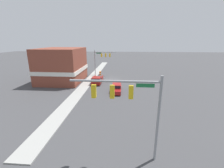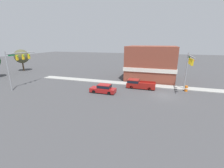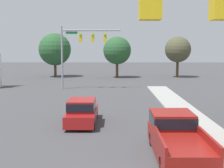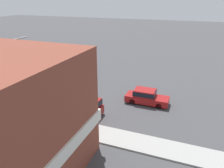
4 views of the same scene
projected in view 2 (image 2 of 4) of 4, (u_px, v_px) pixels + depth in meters
ground_plane at (164, 96)px, 26.66m from camera, size 200.00×200.00×0.00m
sidewalk_curb at (163, 87)px, 31.87m from camera, size 2.40×60.00×0.14m
near_signal_assembly at (189, 64)px, 27.13m from camera, size 6.13×0.49×7.31m
far_signal_assembly at (18, 61)px, 30.07m from camera, size 7.19×0.49×7.57m
car_lead at (103, 88)px, 27.93m from camera, size 1.82×4.81×1.65m
pickup_truck_parked at (138, 84)px, 30.83m from camera, size 2.14×5.74×1.78m
construction_barrel at (186, 89)px, 28.89m from camera, size 0.56×0.56×1.07m
corner_brick_building at (151, 63)px, 37.83m from camera, size 10.13×11.90×8.26m
backdrop_tree_center at (22, 56)px, 48.29m from camera, size 4.39×4.39×6.93m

